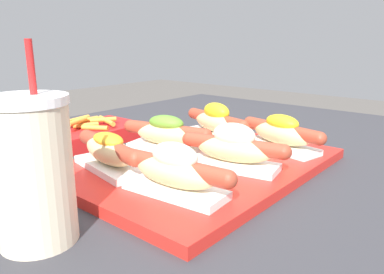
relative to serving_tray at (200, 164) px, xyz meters
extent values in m
cube|color=red|center=(0.00, 0.00, 0.00)|extent=(0.48, 0.36, 0.02)
cube|color=white|center=(-0.15, -0.07, 0.02)|extent=(0.08, 0.16, 0.01)
ellipsoid|color=#E5C184|center=(-0.15, -0.07, 0.04)|extent=(0.06, 0.14, 0.04)
cylinder|color=#9E3D28|center=(-0.15, -0.07, 0.05)|extent=(0.04, 0.17, 0.03)
sphere|color=#9E3D28|center=(-0.14, -0.16, 0.05)|extent=(0.03, 0.03, 0.03)
sphere|color=#9E3D28|center=(-0.15, 0.01, 0.05)|extent=(0.03, 0.03, 0.03)
ellipsoid|color=silver|center=(-0.15, -0.07, 0.07)|extent=(0.05, 0.08, 0.04)
cube|color=white|center=(0.00, -0.07, 0.02)|extent=(0.09, 0.16, 0.01)
ellipsoid|color=#E5C184|center=(0.00, -0.07, 0.04)|extent=(0.08, 0.14, 0.04)
cylinder|color=#9E3D28|center=(0.00, -0.07, 0.05)|extent=(0.06, 0.17, 0.03)
sphere|color=#9E3D28|center=(0.02, -0.16, 0.05)|extent=(0.03, 0.03, 0.03)
sphere|color=#9E3D28|center=(-0.02, 0.01, 0.05)|extent=(0.03, 0.03, 0.03)
ellipsoid|color=silver|center=(0.00, -0.07, 0.07)|extent=(0.06, 0.08, 0.04)
cube|color=white|center=(0.16, -0.08, 0.02)|extent=(0.09, 0.16, 0.01)
ellipsoid|color=#E5C184|center=(0.16, -0.08, 0.04)|extent=(0.07, 0.14, 0.04)
cylinder|color=#9E3D28|center=(0.16, -0.08, 0.05)|extent=(0.06, 0.17, 0.03)
sphere|color=#9E3D28|center=(0.14, -0.17, 0.05)|extent=(0.03, 0.03, 0.03)
sphere|color=#9E3D28|center=(0.17, 0.00, 0.05)|extent=(0.03, 0.03, 0.03)
ellipsoid|color=yellow|center=(0.16, -0.08, 0.07)|extent=(0.05, 0.08, 0.03)
cube|color=white|center=(-0.14, 0.08, 0.02)|extent=(0.09, 0.16, 0.01)
ellipsoid|color=#E5C184|center=(-0.14, 0.08, 0.04)|extent=(0.07, 0.14, 0.04)
cylinder|color=#9E3D28|center=(-0.14, 0.08, 0.05)|extent=(0.06, 0.17, 0.03)
sphere|color=#9E3D28|center=(-0.16, 0.00, 0.05)|extent=(0.03, 0.03, 0.03)
sphere|color=#9E3D28|center=(-0.13, 0.17, 0.05)|extent=(0.03, 0.03, 0.03)
ellipsoid|color=gold|center=(-0.14, 0.08, 0.06)|extent=(0.05, 0.08, 0.02)
cube|color=white|center=(0.00, 0.09, 0.02)|extent=(0.09, 0.16, 0.01)
ellipsoid|color=#E5C184|center=(0.00, 0.09, 0.04)|extent=(0.08, 0.14, 0.04)
cylinder|color=#9E3D28|center=(0.00, 0.09, 0.05)|extent=(0.07, 0.17, 0.03)
sphere|color=#9E3D28|center=(0.02, 0.01, 0.05)|extent=(0.03, 0.03, 0.03)
sphere|color=#9E3D28|center=(-0.02, 0.17, 0.05)|extent=(0.03, 0.03, 0.03)
ellipsoid|color=#5B992D|center=(0.00, 0.09, 0.07)|extent=(0.06, 0.08, 0.03)
cube|color=white|center=(0.15, 0.08, 0.02)|extent=(0.09, 0.16, 0.01)
ellipsoid|color=#E5C184|center=(0.15, 0.08, 0.04)|extent=(0.08, 0.14, 0.04)
cylinder|color=#9E3D28|center=(0.15, 0.08, 0.05)|extent=(0.07, 0.17, 0.03)
sphere|color=#9E3D28|center=(0.13, -0.01, 0.05)|extent=(0.03, 0.03, 0.03)
sphere|color=#9E3D28|center=(0.17, 0.16, 0.05)|extent=(0.03, 0.03, 0.03)
ellipsoid|color=yellow|center=(0.15, 0.08, 0.07)|extent=(0.06, 0.08, 0.04)
cylinder|color=white|center=(0.33, 0.01, 0.00)|extent=(0.07, 0.07, 0.03)
cylinder|color=beige|center=(0.33, 0.01, 0.01)|extent=(0.06, 0.06, 0.01)
cylinder|color=beige|center=(-0.32, -0.01, 0.07)|extent=(0.09, 0.09, 0.17)
cylinder|color=white|center=(-0.32, -0.01, 0.16)|extent=(0.09, 0.09, 0.01)
cylinder|color=red|center=(-0.31, -0.01, 0.20)|extent=(0.01, 0.01, 0.06)
cube|color=red|center=(-0.01, 0.32, 0.01)|extent=(0.21, 0.15, 0.03)
cylinder|color=gold|center=(-0.02, 0.34, 0.04)|extent=(0.08, 0.01, 0.01)
cylinder|color=gold|center=(0.02, 0.30, 0.04)|extent=(0.04, 0.09, 0.01)
cylinder|color=gold|center=(-0.03, 0.32, 0.03)|extent=(0.06, 0.03, 0.01)
cylinder|color=gold|center=(-0.05, 0.36, 0.04)|extent=(0.03, 0.08, 0.01)
cylinder|color=gold|center=(-0.05, 0.31, 0.05)|extent=(0.06, 0.04, 0.01)
cylinder|color=gold|center=(0.02, 0.31, 0.04)|extent=(0.06, 0.04, 0.01)
cylinder|color=gold|center=(-0.03, 0.28, 0.03)|extent=(0.04, 0.06, 0.01)
cylinder|color=gold|center=(-0.03, 0.35, 0.04)|extent=(0.08, 0.03, 0.01)
camera|label=1|loc=(-0.51, -0.42, 0.23)|focal=35.00mm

